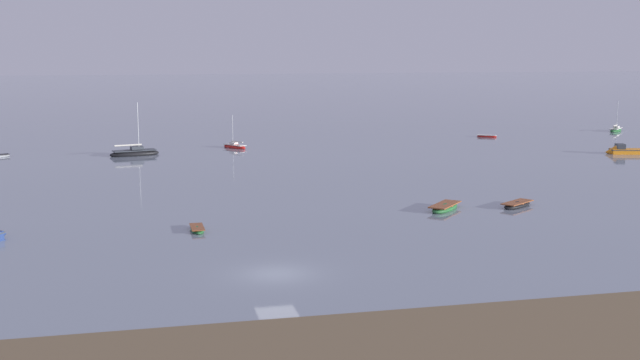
{
  "coord_description": "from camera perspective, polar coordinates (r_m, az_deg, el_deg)",
  "views": [
    {
      "loc": [
        -8.2,
        -47.2,
        13.76
      ],
      "look_at": [
        9.71,
        29.84,
        0.76
      ],
      "focal_mm": 44.91,
      "sensor_mm": 36.0,
      "label": 1
    }
  ],
  "objects": [
    {
      "name": "rowboat_moored_6",
      "position": [
        70.07,
        8.89,
        -1.95
      ],
      "size": [
        4.19,
        4.36,
        0.71
      ],
      "rotation": [
        0.0,
        0.0,
        3.97
      ],
      "color": "#23602D",
      "rests_on": "ground"
    },
    {
      "name": "rowboat_moored_3",
      "position": [
        129.01,
        11.8,
        3.07
      ],
      "size": [
        3.18,
        2.65,
        0.49
      ],
      "rotation": [
        0.0,
        0.0,
        5.68
      ],
      "color": "red",
      "rests_on": "ground"
    },
    {
      "name": "rowboat_moored_5",
      "position": [
        72.65,
        13.87,
        -1.73
      ],
      "size": [
        3.99,
        3.33,
        0.62
      ],
      "rotation": [
        0.0,
        0.0,
        3.75
      ],
      "color": "black",
      "rests_on": "ground"
    },
    {
      "name": "rowboat_moored_2",
      "position": [
        62.01,
        -8.74,
        -3.48
      ],
      "size": [
        1.03,
        2.94,
        0.46
      ],
      "rotation": [
        0.0,
        0.0,
        4.72
      ],
      "color": "#23602D",
      "rests_on": "ground"
    },
    {
      "name": "sailboat_moored_2",
      "position": [
        113.06,
        -6.1,
        2.39
      ],
      "size": [
        3.53,
        4.37,
        4.88
      ],
      "rotation": [
        0.0,
        0.0,
        2.16
      ],
      "color": "red",
      "rests_on": "ground"
    },
    {
      "name": "sailboat_moored_0",
      "position": [
        144.33,
        20.33,
        3.37
      ],
      "size": [
        4.46,
        4.34,
        5.33
      ],
      "rotation": [
        0.0,
        0.0,
        0.76
      ],
      "color": "#23602D",
      "rests_on": "ground"
    },
    {
      "name": "sailboat_moored_3",
      "position": [
        107.21,
        -13.07,
        1.88
      ],
      "size": [
        6.75,
        3.47,
        7.24
      ],
      "rotation": [
        0.0,
        0.0,
        0.24
      ],
      "color": "black",
      "rests_on": "ground"
    },
    {
      "name": "motorboat_moored_1",
      "position": [
        113.45,
        20.7,
        1.91
      ],
      "size": [
        5.53,
        3.11,
        1.99
      ],
      "rotation": [
        0.0,
        0.0,
        2.88
      ],
      "color": "orange",
      "rests_on": "ground"
    },
    {
      "name": "ground_plane",
      "position": [
        49.85,
        -3.12,
        -6.71
      ],
      "size": [
        800.0,
        800.0,
        0.0
      ],
      "primitive_type": "plane",
      "color": "gray"
    }
  ]
}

